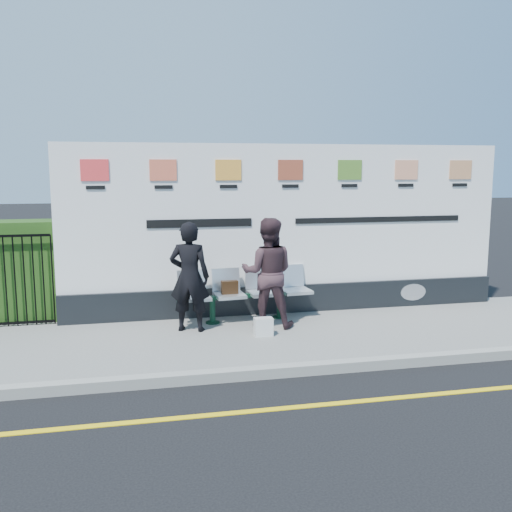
% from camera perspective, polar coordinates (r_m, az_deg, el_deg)
% --- Properties ---
extents(ground, '(80.00, 80.00, 0.00)m').
position_cam_1_polar(ground, '(6.89, 7.94, -14.44)').
color(ground, black).
extents(pavement, '(14.00, 3.00, 0.12)m').
position_cam_1_polar(pavement, '(9.11, 2.45, -8.09)').
color(pavement, slate).
rests_on(pavement, ground).
extents(kerb, '(14.00, 0.18, 0.14)m').
position_cam_1_polar(kerb, '(7.74, 5.34, -11.16)').
color(kerb, gray).
rests_on(kerb, ground).
extents(yellow_line, '(14.00, 0.10, 0.01)m').
position_cam_1_polar(yellow_line, '(6.89, 7.94, -14.40)').
color(yellow_line, yellow).
rests_on(yellow_line, ground).
extents(billboard, '(8.00, 0.30, 3.00)m').
position_cam_1_polar(billboard, '(10.23, 3.28, 1.58)').
color(billboard, black).
rests_on(billboard, pavement).
extents(bench, '(2.31, 0.77, 0.49)m').
position_cam_1_polar(bench, '(9.77, -0.95, -5.07)').
color(bench, silver).
rests_on(bench, pavement).
extents(woman_left, '(0.74, 0.60, 1.76)m').
position_cam_1_polar(woman_left, '(9.10, -6.67, -2.07)').
color(woman_left, black).
rests_on(woman_left, pavement).
extents(woman_right, '(1.02, 0.89, 1.80)m').
position_cam_1_polar(woman_right, '(9.28, 1.18, -1.68)').
color(woman_right, '#3B262B').
rests_on(woman_right, pavement).
extents(handbag_brown, '(0.29, 0.14, 0.22)m').
position_cam_1_polar(handbag_brown, '(9.61, -2.66, -3.14)').
color(handbag_brown, black).
rests_on(handbag_brown, bench).
extents(carrier_bag_white, '(0.28, 0.17, 0.28)m').
position_cam_1_polar(carrier_bag_white, '(8.92, 0.74, -7.09)').
color(carrier_bag_white, silver).
rests_on(carrier_bag_white, pavement).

